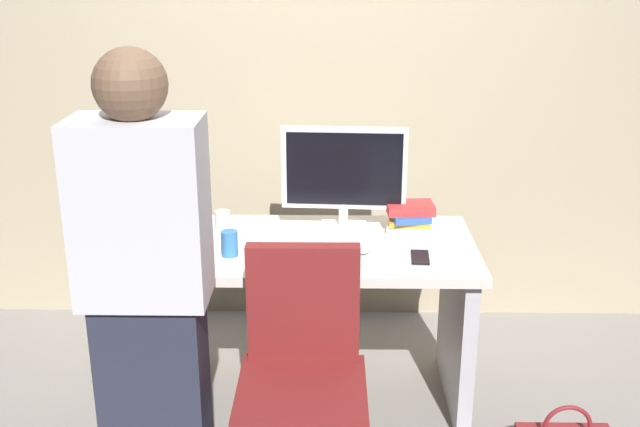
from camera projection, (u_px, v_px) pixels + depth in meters
ground_plane at (320, 395)px, 3.43m from camera, size 9.00×9.00×0.00m
wall_back at (323, 35)px, 3.79m from camera, size 6.40×0.10×3.00m
desk at (320, 295)px, 3.27m from camera, size 1.30×0.72×0.73m
office_chair at (302, 396)px, 2.65m from camera, size 0.52×0.52×0.94m
person_at_desk at (148, 301)px, 2.42m from camera, size 0.40×0.24×1.64m
monitor at (344, 173)px, 3.28m from camera, size 0.54×0.15×0.46m
keyboard at (295, 249)px, 3.10m from camera, size 0.44×0.15×0.02m
mouse at (363, 248)px, 3.09m from camera, size 0.06×0.10×0.03m
cup_near_keyboard at (229, 243)px, 3.05m from camera, size 0.07×0.07×0.10m
cup_by_monitor at (222, 220)px, 3.34m from camera, size 0.07×0.07×0.08m
book_stack at (410, 217)px, 3.31m from camera, size 0.21×0.18×0.12m
cell_phone at (420, 257)px, 3.04m from camera, size 0.08×0.15×0.01m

